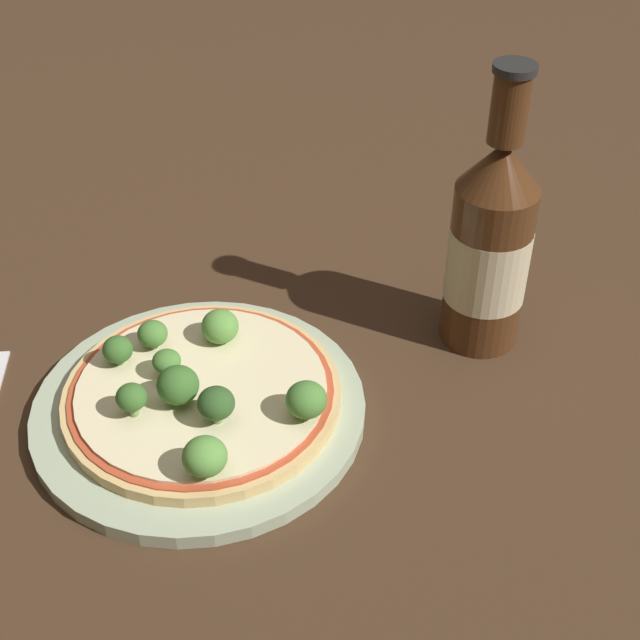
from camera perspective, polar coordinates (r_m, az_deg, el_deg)
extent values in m
plane|color=#3D2819|center=(0.71, -6.77, -5.27)|extent=(3.00, 3.00, 0.00)
cylinder|color=#A3B293|center=(0.70, -7.71, -5.61)|extent=(0.26, 0.26, 0.01)
cylinder|color=tan|center=(0.70, -7.54, -4.78)|extent=(0.21, 0.21, 0.01)
cylinder|color=#B74728|center=(0.69, -7.58, -4.43)|extent=(0.20, 0.20, 0.00)
cylinder|color=beige|center=(0.69, -7.59, -4.35)|extent=(0.19, 0.19, 0.00)
cylinder|color=#6B8E51|center=(0.72, -12.72, -2.45)|extent=(0.01, 0.01, 0.01)
ellipsoid|color=#386628|center=(0.71, -12.83, -1.85)|extent=(0.02, 0.02, 0.02)
cylinder|color=#6B8E51|center=(0.67, -11.85, -5.56)|extent=(0.01, 0.01, 0.01)
ellipsoid|color=#386628|center=(0.66, -11.98, -4.85)|extent=(0.02, 0.02, 0.02)
cylinder|color=#6B8E51|center=(0.73, -10.58, -1.46)|extent=(0.01, 0.01, 0.01)
ellipsoid|color=#477A33|center=(0.72, -10.67, -0.86)|extent=(0.02, 0.02, 0.02)
cylinder|color=#6B8E51|center=(0.66, -0.87, -5.88)|extent=(0.01, 0.01, 0.01)
ellipsoid|color=#477A33|center=(0.65, -0.88, -5.12)|extent=(0.03, 0.03, 0.03)
cylinder|color=#6B8E51|center=(0.68, -8.98, -4.91)|extent=(0.01, 0.01, 0.01)
ellipsoid|color=#386628|center=(0.67, -9.08, -4.13)|extent=(0.03, 0.03, 0.03)
cylinder|color=#6B8E51|center=(0.73, -6.36, -1.05)|extent=(0.01, 0.01, 0.01)
ellipsoid|color=#568E3D|center=(0.72, -6.42, -0.41)|extent=(0.03, 0.03, 0.03)
cylinder|color=#6B8E51|center=(0.62, -7.29, -9.41)|extent=(0.01, 0.01, 0.01)
ellipsoid|color=#568E3D|center=(0.61, -7.38, -8.65)|extent=(0.03, 0.03, 0.03)
cylinder|color=#6B8E51|center=(0.70, -9.71, -3.21)|extent=(0.01, 0.01, 0.01)
ellipsoid|color=#477A33|center=(0.69, -9.80, -2.61)|extent=(0.02, 0.02, 0.02)
cylinder|color=#6B8E51|center=(0.66, -6.47, -6.07)|extent=(0.01, 0.01, 0.01)
ellipsoid|color=#2D5123|center=(0.65, -6.55, -5.30)|extent=(0.03, 0.03, 0.02)
cylinder|color=#472814|center=(0.74, 10.64, 3.42)|extent=(0.07, 0.07, 0.14)
cylinder|color=#C6B793|center=(0.74, 10.66, 3.61)|extent=(0.07, 0.07, 0.07)
cone|color=#472814|center=(0.69, 11.53, 9.66)|extent=(0.07, 0.07, 0.04)
cylinder|color=#472814|center=(0.67, 12.04, 13.13)|extent=(0.03, 0.03, 0.05)
cylinder|color=black|center=(0.66, 12.39, 15.48)|extent=(0.03, 0.03, 0.01)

